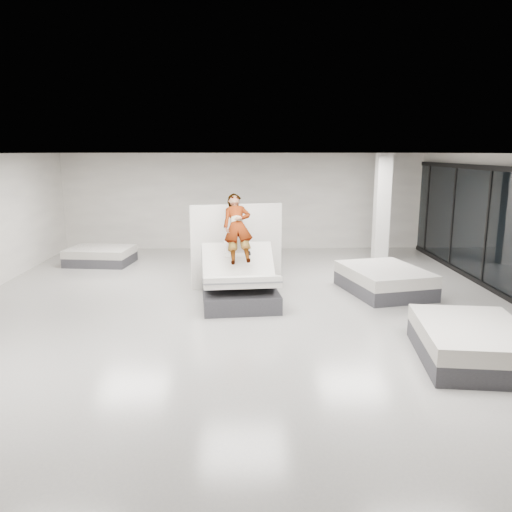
# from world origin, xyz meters

# --- Properties ---
(room) EXTENTS (14.00, 14.04, 3.20)m
(room) POSITION_xyz_m (0.00, 0.00, 1.60)
(room) COLOR #AFACA5
(room) RESTS_ON ground
(hero_bed) EXTENTS (1.78, 2.24, 1.34)m
(hero_bed) POSITION_xyz_m (-0.07, 0.73, 0.41)
(hero_bed) COLOR #393A3F
(hero_bed) RESTS_ON floor
(person) EXTENTS (0.79, 1.66, 1.42)m
(person) POSITION_xyz_m (-0.11, 1.05, 1.32)
(person) COLOR slate
(person) RESTS_ON hero_bed
(remote) EXTENTS (0.06, 0.15, 0.08)m
(remote) POSITION_xyz_m (0.15, 0.73, 1.10)
(remote) COLOR black
(remote) RESTS_ON person
(divider_panel) EXTENTS (2.19, 0.58, 2.02)m
(divider_panel) POSITION_xyz_m (-0.15, 2.06, 1.01)
(divider_panel) COLOR white
(divider_panel) RESTS_ON floor
(flat_bed_right_far) EXTENTS (2.05, 2.45, 0.59)m
(flat_bed_right_far) POSITION_xyz_m (3.30, 1.46, 0.29)
(flat_bed_right_far) COLOR #393A3F
(flat_bed_right_far) RESTS_ON floor
(flat_bed_right_near) EXTENTS (1.84, 2.29, 0.58)m
(flat_bed_right_near) POSITION_xyz_m (3.62, -2.45, 0.29)
(flat_bed_right_near) COLOR #393A3F
(flat_bed_right_near) RESTS_ON floor
(flat_bed_left_far) EXTENTS (1.93, 1.54, 0.49)m
(flat_bed_left_far) POSITION_xyz_m (-4.19, 4.64, 0.25)
(flat_bed_left_far) COLOR #393A3F
(flat_bed_left_far) RESTS_ON floor
(column) EXTENTS (0.40, 0.40, 3.20)m
(column) POSITION_xyz_m (4.00, 4.50, 1.60)
(column) COLOR silver
(column) RESTS_ON floor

